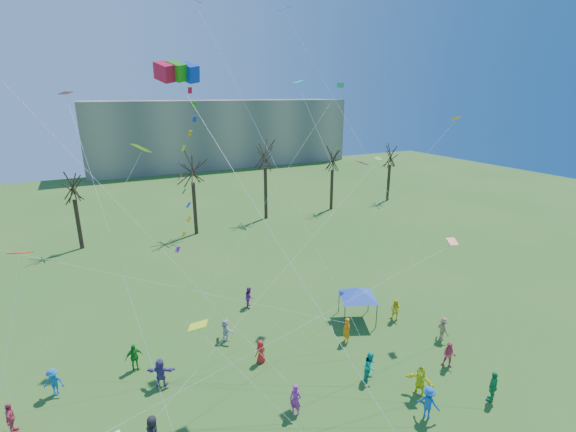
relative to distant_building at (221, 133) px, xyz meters
name	(u,v)px	position (x,y,z in m)	size (l,w,h in m)	color
distant_building	(221,133)	(0.00, 0.00, 0.00)	(60.00, 14.00, 15.00)	gray
bare_tree_row	(191,176)	(-18.47, -45.21, -0.58)	(70.19, 7.86, 11.04)	black
big_box_kite	(192,173)	(-25.06, -73.39, 5.25)	(4.01, 7.11, 20.17)	red
canopy_tent_blue	(358,292)	(-12.85, -71.52, -5.20)	(3.31, 3.31, 2.72)	#3F3F44
festival_crowd	(277,376)	(-21.48, -75.51, -6.63)	(26.78, 16.75, 1.86)	red
small_kites_aloft	(244,154)	(-21.43, -71.15, 5.65)	(31.94, 18.49, 32.22)	#F7370D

